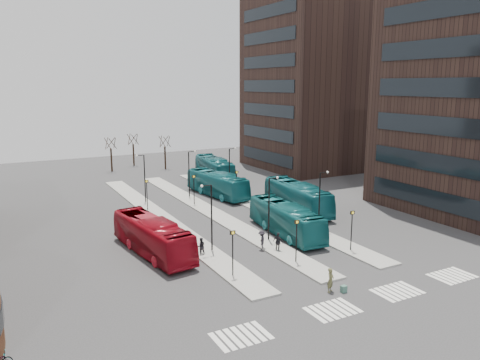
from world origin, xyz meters
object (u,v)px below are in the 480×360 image
teal_bus_a (286,219)px  teal_bus_c (297,197)px  commuter_c (262,240)px  teal_bus_d (214,168)px  commuter_b (278,242)px  traveller (331,280)px  commuter_a (201,246)px  red_bus (152,236)px  suitcase (344,289)px  teal_bus_b (217,184)px

teal_bus_a → teal_bus_c: (6.21, 6.85, 0.11)m
teal_bus_a → commuter_c: (-4.36, -2.60, -0.71)m
teal_bus_d → commuter_b: size_ratio=7.05×
teal_bus_a → traveller: bearing=-105.3°
commuter_a → commuter_c: commuter_c is taller
teal_bus_c → commuter_c: size_ratio=6.92×
commuter_c → traveller: bearing=27.9°
red_bus → teal_bus_c: 20.52m
teal_bus_c → commuter_c: 14.19m
suitcase → teal_bus_a: 13.76m
suitcase → teal_bus_d: bearing=76.7°
teal_bus_b → teal_bus_d: teal_bus_d is taller
teal_bus_b → teal_bus_d: bearing=59.7°
teal_bus_b → commuter_c: (-5.44, -20.75, -0.75)m
red_bus → commuter_c: size_ratio=6.60×
teal_bus_c → traveller: size_ratio=6.74×
suitcase → commuter_c: bearing=92.6°
teal_bus_d → traveller: bearing=-95.9°
red_bus → teal_bus_a: bearing=-11.6°
suitcase → teal_bus_d: teal_bus_d is taller
teal_bus_c → commuter_a: (-16.05, -8.18, -0.90)m
red_bus → traveller: red_bus is taller
commuter_a → red_bus: bearing=-22.5°
teal_bus_d → teal_bus_b: bearing=-105.4°
teal_bus_b → commuter_b: size_ratio=6.62×
teal_bus_a → teal_bus_b: (1.08, 18.15, 0.04)m
commuter_a → commuter_b: (6.49, -2.47, 0.08)m
teal_bus_c → commuter_a: teal_bus_c is taller
teal_bus_a → commuter_b: 5.11m
red_bus → teal_bus_d: bearing=48.2°
teal_bus_b → commuter_a: size_ratio=7.25×
teal_bus_b → commuter_c: bearing=-111.7°
suitcase → commuter_b: 9.41m
teal_bus_d → commuter_c: (-9.98, -31.30, -0.86)m
teal_bus_a → teal_bus_c: size_ratio=0.93×
commuter_a → traveller: bearing=125.9°
commuter_b → teal_bus_d: bearing=-40.4°
teal_bus_a → teal_bus_d: (5.62, 28.70, 0.15)m
commuter_a → commuter_b: size_ratio=0.91×
red_bus → teal_bus_d: size_ratio=0.94×
teal_bus_c → commuter_a: bearing=-146.9°
suitcase → traveller: (-0.80, 0.54, 0.65)m
suitcase → traveller: 1.16m
teal_bus_d → commuter_b: 33.73m
commuter_b → commuter_c: 1.57m
teal_bus_c → commuter_b: teal_bus_c is taller
suitcase → commuter_a: (-6.10, 11.84, 0.55)m
teal_bus_c → traveller: bearing=-112.7°
traveller → suitcase: bearing=-62.4°
teal_bus_d → commuter_a: teal_bus_d is taller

